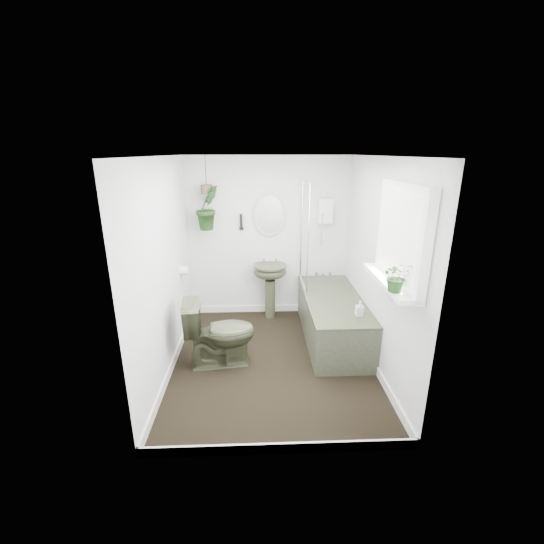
{
  "coord_description": "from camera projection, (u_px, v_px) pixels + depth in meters",
  "views": [
    {
      "loc": [
        -0.16,
        -3.74,
        2.34
      ],
      "look_at": [
        0.0,
        0.15,
        1.05
      ],
      "focal_mm": 24.0,
      "sensor_mm": 36.0,
      "label": 1
    }
  ],
  "objects": [
    {
      "name": "wall_left",
      "position": [
        164.0,
        269.0,
        3.88
      ],
      "size": [
        0.02,
        2.8,
        2.3
      ],
      "primitive_type": "cube",
      "color": "white",
      "rests_on": "ground"
    },
    {
      "name": "toilet",
      "position": [
        220.0,
        332.0,
        4.1
      ],
      "size": [
        0.83,
        0.54,
        0.8
      ],
      "primitive_type": "imported",
      "rotation": [
        0.0,
        0.0,
        1.7
      ],
      "color": "#383D28",
      "rests_on": "floor"
    },
    {
      "name": "window_blinds",
      "position": [
        397.0,
        236.0,
        3.14
      ],
      "size": [
        0.01,
        0.86,
        0.76
      ],
      "primitive_type": "cube",
      "color": "white",
      "rests_on": "wall_right"
    },
    {
      "name": "ceiling",
      "position": [
        273.0,
        155.0,
        3.56
      ],
      "size": [
        2.3,
        2.8,
        0.02
      ],
      "primitive_type": "cube",
      "color": "white",
      "rests_on": "ground"
    },
    {
      "name": "hanging_pot",
      "position": [
        207.0,
        189.0,
        4.84
      ],
      "size": [
        0.16,
        0.16,
        0.12
      ],
      "primitive_type": "cylinder",
      "color": "brown",
      "rests_on": "ceiling"
    },
    {
      "name": "hanging_plant",
      "position": [
        208.0,
        208.0,
        4.92
      ],
      "size": [
        0.43,
        0.42,
        0.6
      ],
      "primitive_type": "imported",
      "rotation": [
        0.0,
        0.0,
        0.7
      ],
      "color": "black",
      "rests_on": "ceiling"
    },
    {
      "name": "skirting",
      "position": [
        273.0,
        357.0,
        4.27
      ],
      "size": [
        2.3,
        2.8,
        0.1
      ],
      "primitive_type": "cube",
      "color": "white",
      "rests_on": "floor"
    },
    {
      "name": "pedestal_sink",
      "position": [
        270.0,
        291.0,
        5.3
      ],
      "size": [
        0.52,
        0.45,
        0.81
      ],
      "primitive_type": null,
      "rotation": [
        0.0,
        0.0,
        0.11
      ],
      "color": "#383D28",
      "rests_on": "floor"
    },
    {
      "name": "wall_right",
      "position": [
        378.0,
        266.0,
        3.97
      ],
      "size": [
        0.02,
        2.8,
        2.3
      ],
      "primitive_type": "cube",
      "color": "white",
      "rests_on": "ground"
    },
    {
      "name": "floor",
      "position": [
        273.0,
        361.0,
        4.29
      ],
      "size": [
        2.3,
        2.8,
        0.02
      ],
      "primitive_type": "cube",
      "color": "black",
      "rests_on": "ground"
    },
    {
      "name": "toilet_roll_holder",
      "position": [
        184.0,
        271.0,
        4.62
      ],
      "size": [
        0.11,
        0.11,
        0.11
      ],
      "primitive_type": "cylinder",
      "rotation": [
        0.0,
        1.57,
        0.0
      ],
      "color": "white",
      "rests_on": "wall_left"
    },
    {
      "name": "wall_sconce",
      "position": [
        241.0,
        222.0,
        5.12
      ],
      "size": [
        0.04,
        0.04,
        0.22
      ],
      "primitive_type": "cylinder",
      "color": "black",
      "rests_on": "wall_back"
    },
    {
      "name": "sill_plant",
      "position": [
        397.0,
        277.0,
        2.94
      ],
      "size": [
        0.25,
        0.22,
        0.26
      ],
      "primitive_type": "imported",
      "rotation": [
        0.0,
        0.0,
        -0.08
      ],
      "color": "black",
      "rests_on": "window_sill"
    },
    {
      "name": "soap_bottle",
      "position": [
        360.0,
        308.0,
        4.08
      ],
      "size": [
        0.08,
        0.08,
        0.17
      ],
      "primitive_type": "imported",
      "rotation": [
        0.0,
        0.0,
        0.02
      ],
      "color": "black",
      "rests_on": "bathtub"
    },
    {
      "name": "bathtub",
      "position": [
        333.0,
        318.0,
        4.7
      ],
      "size": [
        0.72,
        1.72,
        0.58
      ],
      "primitive_type": null,
      "color": "#383D28",
      "rests_on": "floor"
    },
    {
      "name": "oval_mirror",
      "position": [
        270.0,
        214.0,
        5.11
      ],
      "size": [
        0.46,
        0.03,
        0.62
      ],
      "primitive_type": "ellipsoid",
      "color": "beige",
      "rests_on": "wall_back"
    },
    {
      "name": "window_recess",
      "position": [
        402.0,
        236.0,
        3.15
      ],
      "size": [
        0.08,
        1.0,
        0.9
      ],
      "primitive_type": "cube",
      "color": "white",
      "rests_on": "wall_right"
    },
    {
      "name": "shower_box",
      "position": [
        325.0,
        211.0,
        5.1
      ],
      "size": [
        0.2,
        0.1,
        0.35
      ],
      "primitive_type": "cube",
      "color": "white",
      "rests_on": "wall_back"
    },
    {
      "name": "bath_screen",
      "position": [
        305.0,
        235.0,
        4.84
      ],
      "size": [
        0.04,
        0.72,
        1.4
      ],
      "primitive_type": null,
      "color": "silver",
      "rests_on": "bathtub"
    },
    {
      "name": "window_sill",
      "position": [
        389.0,
        281.0,
        3.28
      ],
      "size": [
        0.18,
        1.0,
        0.04
      ],
      "primitive_type": "cube",
      "color": "white",
      "rests_on": "wall_right"
    },
    {
      "name": "wall_front",
      "position": [
        281.0,
        328.0,
        2.59
      ],
      "size": [
        2.3,
        0.02,
        2.3
      ],
      "primitive_type": "cube",
      "color": "white",
      "rests_on": "ground"
    },
    {
      "name": "wall_back",
      "position": [
        268.0,
        238.0,
        5.26
      ],
      "size": [
        2.3,
        0.02,
        2.3
      ],
      "primitive_type": "cube",
      "color": "white",
      "rests_on": "ground"
    }
  ]
}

